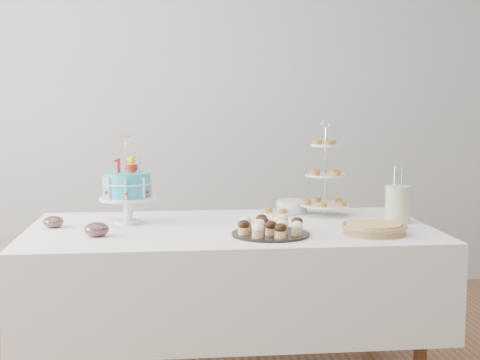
{
  "coord_description": "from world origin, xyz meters",
  "views": [
    {
      "loc": [
        -0.29,
        -2.85,
        1.35
      ],
      "look_at": [
        0.05,
        0.3,
        1.0
      ],
      "focal_mm": 50.0,
      "sensor_mm": 36.0,
      "label": 1
    }
  ],
  "objects": [
    {
      "name": "walls",
      "position": [
        0.0,
        0.0,
        1.35
      ],
      "size": [
        5.04,
        4.04,
        2.7
      ],
      "color": "#AAADB0",
      "rests_on": "floor"
    },
    {
      "name": "table",
      "position": [
        0.0,
        0.3,
        0.54
      ],
      "size": [
        1.92,
        1.02,
        0.77
      ],
      "color": "silver",
      "rests_on": "floor"
    },
    {
      "name": "birthday_cake",
      "position": [
        -0.49,
        0.44,
        0.89
      ],
      "size": [
        0.28,
        0.28,
        0.43
      ],
      "rotation": [
        0.0,
        0.0,
        -0.02
      ],
      "color": "white",
      "rests_on": "table"
    },
    {
      "name": "cupcake_tray",
      "position": [
        0.16,
        0.07,
        0.81
      ],
      "size": [
        0.35,
        0.35,
        0.08
      ],
      "color": "black",
      "rests_on": "table"
    },
    {
      "name": "pie",
      "position": [
        0.63,
        0.06,
        0.8
      ],
      "size": [
        0.3,
        0.3,
        0.05
      ],
      "color": "tan",
      "rests_on": "table"
    },
    {
      "name": "tiered_stand",
      "position": [
        0.53,
        0.58,
        0.98
      ],
      "size": [
        0.26,
        0.26,
        0.51
      ],
      "color": "silver",
      "rests_on": "table"
    },
    {
      "name": "plate_stack",
      "position": [
        0.38,
        0.7,
        0.8
      ],
      "size": [
        0.17,
        0.17,
        0.07
      ],
      "color": "white",
      "rests_on": "table"
    },
    {
      "name": "pastry_plate",
      "position": [
        0.3,
        0.66,
        0.79
      ],
      "size": [
        0.23,
        0.23,
        0.04
      ],
      "color": "white",
      "rests_on": "table"
    },
    {
      "name": "jam_bowl_a",
      "position": [
        -0.61,
        0.13,
        0.8
      ],
      "size": [
        0.11,
        0.11,
        0.07
      ],
      "color": "silver",
      "rests_on": "table"
    },
    {
      "name": "jam_bowl_b",
      "position": [
        -0.84,
        0.37,
        0.8
      ],
      "size": [
        0.1,
        0.1,
        0.06
      ],
      "color": "silver",
      "rests_on": "table"
    },
    {
      "name": "utensil_pitcher",
      "position": [
        0.84,
        0.33,
        0.87
      ],
      "size": [
        0.13,
        0.13,
        0.28
      ],
      "rotation": [
        0.0,
        0.0,
        0.17
      ],
      "color": "silver",
      "rests_on": "table"
    }
  ]
}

